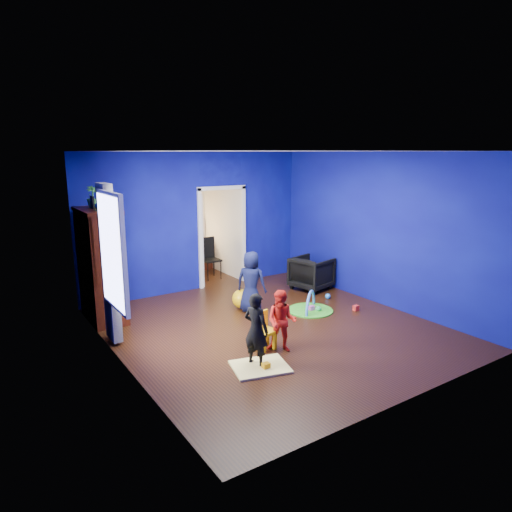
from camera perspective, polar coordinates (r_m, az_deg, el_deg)
floor at (r=7.76m, az=2.01°, el=-8.98°), size 5.00×5.50×0.01m
ceiling at (r=7.20m, az=2.19°, el=12.96°), size 5.00×5.50×0.01m
wall_back at (r=9.68m, az=-7.43°, el=4.23°), size 5.00×0.02×2.90m
wall_front at (r=5.41m, az=19.28°, el=-3.27°), size 5.00×0.02×2.90m
wall_left at (r=6.26m, az=-16.86°, el=-0.96°), size 0.02×5.50×2.90m
wall_right at (r=9.01m, az=15.17°, el=3.24°), size 0.02×5.50×2.90m
alcove at (r=10.75m, az=-6.59°, el=4.03°), size 1.00×1.75×2.50m
armchair at (r=9.86m, az=6.96°, el=-2.13°), size 0.92×0.90×0.70m
child_black at (r=6.29m, az=0.02°, el=-9.21°), size 0.37×0.45×1.04m
child_navy at (r=8.36m, az=-0.61°, el=-3.24°), size 0.62×0.66×1.13m
toddler_red at (r=6.77m, az=3.23°, el=-8.12°), size 0.57×0.57×0.93m
vase at (r=7.83m, az=-18.80°, el=6.16°), size 0.25×0.25×0.21m
potted_plant at (r=8.33m, az=-19.78°, el=6.99°), size 0.26×0.26×0.37m
tv_armoire at (r=8.30m, az=-18.80°, el=-1.11°), size 0.58×1.14×1.96m
crt_tv at (r=8.30m, az=-18.55°, el=-0.81°), size 0.46×0.70×0.54m
yellow_blanket at (r=6.43m, az=0.52°, el=-13.68°), size 0.88×0.77×0.03m
hopper_ball at (r=8.65m, az=-1.79°, el=-5.36°), size 0.36×0.36×0.36m
kid_chair at (r=6.92m, az=1.19°, el=-9.55°), size 0.33×0.33×0.50m
play_mat at (r=8.61m, az=6.80°, el=-6.75°), size 0.84×0.84×0.02m
toy_arch at (r=8.60m, az=6.80°, el=-6.69°), size 0.62×0.51×0.75m
window_left at (r=6.58m, az=-17.69°, el=0.52°), size 0.03×0.95×1.55m
curtain at (r=7.19m, az=-17.87°, el=-0.93°), size 0.14×0.42×2.40m
doorway at (r=10.02m, az=-4.28°, el=2.27°), size 1.16×0.10×2.10m
study_desk at (r=11.47m, az=-7.92°, el=0.10°), size 0.88×0.44×0.75m
desk_monitor at (r=11.47m, az=-8.27°, el=3.01°), size 0.40×0.05×0.32m
desk_lamp at (r=11.30m, az=-9.42°, el=2.73°), size 0.14×0.14×0.14m
folding_chair at (r=10.62m, az=-5.68°, el=-0.41°), size 0.40×0.40×0.92m
book_shelf at (r=11.33m, az=-8.42°, el=8.34°), size 0.88×0.24×0.04m
toy_0 at (r=8.75m, az=12.39°, el=-6.37°), size 0.10×0.08×0.10m
toy_1 at (r=9.33m, az=8.97°, el=-4.97°), size 0.11×0.11×0.11m
toy_2 at (r=6.36m, az=1.26°, el=-13.63°), size 0.10×0.08×0.10m
toy_3 at (r=8.57m, az=7.81°, el=-6.55°), size 0.11×0.11×0.11m
toy_4 at (r=8.59m, az=6.96°, el=-6.52°), size 0.10×0.08×0.10m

